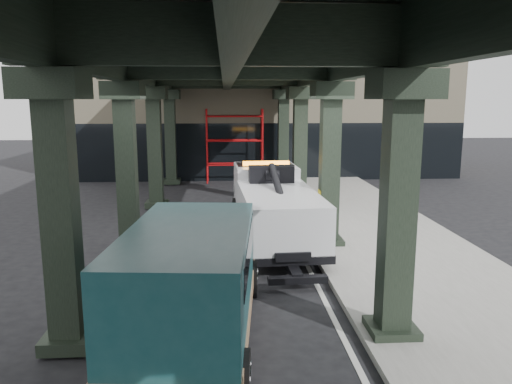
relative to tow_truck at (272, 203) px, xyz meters
name	(u,v)px	position (x,y,z in m)	size (l,w,h in m)	color
ground	(246,271)	(-0.98, -2.97, -1.22)	(90.00, 90.00, 0.00)	black
sidewalk	(388,244)	(3.52, -0.97, -1.14)	(5.00, 40.00, 0.15)	gray
lane_stripe	(298,248)	(0.72, -0.97, -1.21)	(0.12, 38.00, 0.01)	silver
viaduct	(228,65)	(-1.38, -0.97, 4.25)	(7.40, 32.00, 6.40)	black
building	(264,107)	(1.02, 17.03, 2.78)	(22.00, 10.00, 8.00)	#C6B793
scaffolding	(235,144)	(-0.98, 11.68, 0.89)	(3.08, 0.88, 4.00)	#BA0E11
tow_truck	(272,203)	(0.00, 0.00, 0.00)	(2.54, 7.70, 2.49)	black
towed_van	(192,281)	(-2.13, -6.91, 0.02)	(2.70, 5.84, 2.30)	#113A3F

